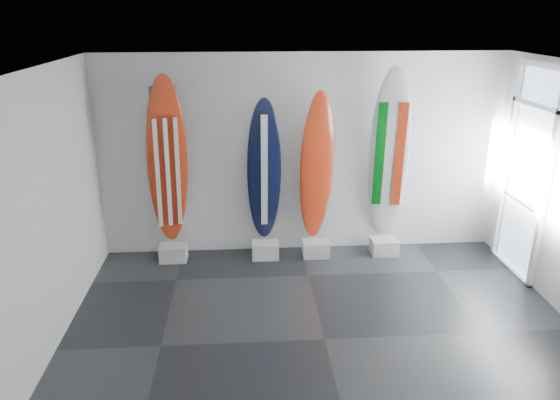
{
  "coord_description": "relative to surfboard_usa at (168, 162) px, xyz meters",
  "views": [
    {
      "loc": [
        -0.87,
        -5.1,
        3.55
      ],
      "look_at": [
        -0.41,
        1.4,
        1.2
      ],
      "focal_mm": 33.93,
      "sensor_mm": 36.0,
      "label": 1
    }
  ],
  "objects": [
    {
      "name": "ceiling",
      "position": [
        1.96,
        -2.28,
        1.5
      ],
      "size": [
        6.0,
        6.0,
        0.0
      ],
      "primitive_type": "plane",
      "rotation": [
        3.14,
        0.0,
        0.0
      ],
      "color": "white",
      "rests_on": "wall_back"
    },
    {
      "name": "surfboard_swiss",
      "position": [
        2.15,
        0.0,
        -0.12
      ],
      "size": [
        0.56,
        0.37,
        2.28
      ],
      "primitive_type": "ellipsoid",
      "rotation": [
        0.08,
        0.0,
        0.25
      ],
      "color": "#9D280F",
      "rests_on": "display_block_swiss"
    },
    {
      "name": "wall_front",
      "position": [
        1.96,
        -4.78,
        0.0
      ],
      "size": [
        6.0,
        0.0,
        6.0
      ],
      "primitive_type": "plane",
      "rotation": [
        -1.57,
        0.0,
        0.0
      ],
      "color": "silver",
      "rests_on": "ground"
    },
    {
      "name": "display_block_italy",
      "position": [
        3.21,
        -0.1,
        -1.38
      ],
      "size": [
        0.4,
        0.3,
        0.24
      ],
      "primitive_type": "cube",
      "color": "silver",
      "rests_on": "floor"
    },
    {
      "name": "floor",
      "position": [
        1.96,
        -2.28,
        -1.5
      ],
      "size": [
        6.0,
        6.0,
        0.0
      ],
      "primitive_type": "plane",
      "color": "black",
      "rests_on": "ground"
    },
    {
      "name": "wall_left",
      "position": [
        -1.04,
        -2.28,
        0.0
      ],
      "size": [
        0.0,
        5.0,
        5.0
      ],
      "primitive_type": "plane",
      "rotation": [
        1.57,
        0.0,
        1.57
      ],
      "color": "silver",
      "rests_on": "ground"
    },
    {
      "name": "display_block_swiss",
      "position": [
        2.15,
        -0.1,
        -1.38
      ],
      "size": [
        0.4,
        0.3,
        0.24
      ],
      "primitive_type": "cube",
      "color": "silver",
      "rests_on": "floor"
    },
    {
      "name": "surfboard_navy",
      "position": [
        1.38,
        0.0,
        -0.17
      ],
      "size": [
        0.5,
        0.34,
        2.19
      ],
      "primitive_type": "ellipsoid",
      "rotation": [
        0.11,
        0.0,
        0.03
      ],
      "color": "black",
      "rests_on": "display_block_navy"
    },
    {
      "name": "glass_door",
      "position": [
        4.93,
        -0.73,
        -0.07
      ],
      "size": [
        0.12,
        1.16,
        2.85
      ],
      "primitive_type": null,
      "color": "white",
      "rests_on": "floor"
    },
    {
      "name": "wall_back",
      "position": [
        1.96,
        0.22,
        0.0
      ],
      "size": [
        6.0,
        0.0,
        6.0
      ],
      "primitive_type": "plane",
      "rotation": [
        1.57,
        0.0,
        0.0
      ],
      "color": "silver",
      "rests_on": "ground"
    },
    {
      "name": "display_block_usa",
      "position": [
        0.0,
        -0.1,
        -1.38
      ],
      "size": [
        0.4,
        0.3,
        0.24
      ],
      "primitive_type": "cube",
      "color": "silver",
      "rests_on": "floor"
    },
    {
      "name": "surfboard_usa",
      "position": [
        0.0,
        0.0,
        0.0
      ],
      "size": [
        0.64,
        0.47,
        2.52
      ],
      "primitive_type": "ellipsoid",
      "rotation": [
        0.1,
        0.0,
        0.28
      ],
      "color": "#9D280F",
      "rests_on": "display_block_usa"
    },
    {
      "name": "wall_outlet",
      "position": [
        -0.49,
        0.2,
        -1.15
      ],
      "size": [
        0.09,
        0.02,
        0.13
      ],
      "primitive_type": "cube",
      "color": "silver",
      "rests_on": "wall_back"
    },
    {
      "name": "surfboard_italy",
      "position": [
        3.21,
        0.0,
        0.04
      ],
      "size": [
        0.65,
        0.48,
        2.61
      ],
      "primitive_type": "ellipsoid",
      "rotation": [
        0.12,
        0.0,
        -0.16
      ],
      "color": "silver",
      "rests_on": "display_block_italy"
    },
    {
      "name": "display_block_navy",
      "position": [
        1.38,
        -0.1,
        -1.38
      ],
      "size": [
        0.4,
        0.3,
        0.24
      ],
      "primitive_type": "cube",
      "color": "silver",
      "rests_on": "floor"
    }
  ]
}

